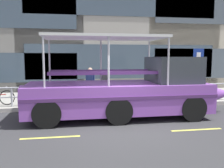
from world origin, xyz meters
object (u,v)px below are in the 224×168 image
Objects in this scene: duck_tour_boat at (130,91)px; pedestrian_mid_left at (105,81)px; parking_sign at (198,65)px; pedestrian_mid_right at (90,81)px; pedestrian_near_bow at (163,79)px.

duck_tour_boat reaches higher than pedestrian_mid_left.
pedestrian_mid_left is (-0.57, 3.23, 0.08)m from duck_tour_boat.
duck_tour_boat is 3.28m from pedestrian_mid_left.
parking_sign is 1.70× the size of pedestrian_mid_left.
pedestrian_mid_left is at bearing 99.99° from duck_tour_boat.
pedestrian_mid_left is 0.94m from pedestrian_mid_right.
pedestrian_mid_left is 0.93× the size of pedestrian_mid_right.
pedestrian_mid_right is at bearing -153.90° from pedestrian_mid_left.
parking_sign is 2.04m from pedestrian_near_bow.
pedestrian_mid_right reaches higher than pedestrian_mid_left.
pedestrian_mid_left is at bearing 174.01° from parking_sign.
pedestrian_near_bow is at bearing 2.09° from pedestrian_mid_right.
pedestrian_near_bow is 4.01m from pedestrian_mid_right.
parking_sign is at bearing -1.15° from pedestrian_mid_right.
pedestrian_near_bow reaches higher than pedestrian_mid_right.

